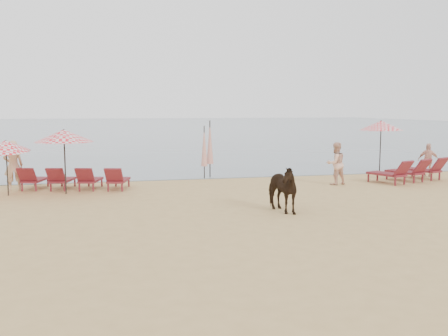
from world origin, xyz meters
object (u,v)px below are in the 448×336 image
at_px(beachgoer_right_a, 336,164).
at_px(beachgoer_right_b, 428,160).
at_px(umbrella_closed_left, 204,146).
at_px(umbrella_open_right, 381,126).
at_px(umbrella_closed_right, 210,143).
at_px(umbrella_open_left_a, 64,136).
at_px(cow, 279,188).
at_px(lounger_cluster_right, 410,170).
at_px(lounger_cluster_left, 75,179).
at_px(umbrella_open_left_b, 6,146).
at_px(beachgoer_left, 13,166).

height_order(beachgoer_right_a, beachgoer_right_b, beachgoer_right_a).
bearing_deg(beachgoer_right_b, umbrella_closed_left, 25.43).
bearing_deg(beachgoer_right_a, umbrella_open_right, -150.43).
bearing_deg(umbrella_closed_right, umbrella_open_right, 0.98).
distance_m(umbrella_open_left_a, umbrella_open_right, 15.23).
bearing_deg(beachgoer_right_b, cow, 66.94).
distance_m(umbrella_open_right, cow, 11.64).
bearing_deg(lounger_cluster_right, umbrella_closed_left, 141.00).
distance_m(lounger_cluster_left, beachgoer_right_a, 10.62).
bearing_deg(umbrella_open_right, umbrella_open_left_a, -159.64).
relative_size(lounger_cluster_right, umbrella_open_right, 1.42).
bearing_deg(lounger_cluster_right, cow, -168.69).
height_order(umbrella_closed_right, beachgoer_right_b, umbrella_closed_right).
bearing_deg(umbrella_closed_left, cow, -83.12).
height_order(lounger_cluster_left, lounger_cluster_right, lounger_cluster_right).
bearing_deg(umbrella_closed_left, umbrella_closed_right, 47.08).
bearing_deg(umbrella_open_left_b, umbrella_open_right, 25.91).
xyz_separation_m(lounger_cluster_left, umbrella_closed_right, (5.85, 2.23, 1.18)).
xyz_separation_m(umbrella_open_right, beachgoer_right_a, (-4.03, -3.41, -1.44)).
relative_size(umbrella_closed_right, beachgoer_right_a, 1.48).
bearing_deg(umbrella_open_left_b, beachgoer_right_a, 14.23).
height_order(lounger_cluster_right, umbrella_closed_left, umbrella_closed_left).
bearing_deg(lounger_cluster_left, umbrella_open_right, 23.22).
xyz_separation_m(umbrella_open_left_b, umbrella_open_right, (16.90, 3.20, 0.50)).
height_order(umbrella_open_right, cow, umbrella_open_right).
distance_m(lounger_cluster_left, umbrella_open_left_b, 2.82).
bearing_deg(beachgoer_right_a, beachgoer_left, -16.86).
bearing_deg(umbrella_closed_left, umbrella_open_left_a, -154.20).
relative_size(lounger_cluster_left, umbrella_closed_left, 1.79).
xyz_separation_m(umbrella_closed_left, beachgoer_right_b, (10.34, -1.61, -0.69)).
height_order(umbrella_closed_left, cow, umbrella_closed_left).
height_order(umbrella_open_left_b, cow, umbrella_open_left_b).
height_order(lounger_cluster_left, beachgoer_right_a, beachgoer_right_a).
height_order(umbrella_closed_left, beachgoer_right_a, umbrella_closed_left).
distance_m(umbrella_open_left_a, beachgoer_right_a, 10.91).
bearing_deg(lounger_cluster_left, beachgoer_right_b, 14.89).
xyz_separation_m(umbrella_open_left_a, beachgoer_right_a, (10.83, -0.11, -1.28)).
bearing_deg(lounger_cluster_left, cow, -27.93).
height_order(umbrella_open_right, beachgoer_right_a, umbrella_open_right).
height_order(umbrella_open_right, umbrella_closed_left, umbrella_open_right).
xyz_separation_m(cow, beachgoer_right_a, (4.12, 4.74, 0.15)).
bearing_deg(umbrella_open_left_b, beachgoer_right_b, 18.58).
distance_m(lounger_cluster_left, umbrella_open_left_a, 1.99).
xyz_separation_m(umbrella_open_right, beachgoer_right_b, (1.26, -2.12, -1.55)).
height_order(umbrella_open_left_b, beachgoer_left, umbrella_open_left_b).
height_order(cow, beachgoer_right_b, beachgoer_right_b).
distance_m(lounger_cluster_right, cow, 9.07).
height_order(umbrella_open_left_a, beachgoer_right_a, umbrella_open_left_a).
bearing_deg(umbrella_open_right, beachgoer_right_a, -131.93).
relative_size(umbrella_open_left_a, umbrella_open_left_b, 1.14).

